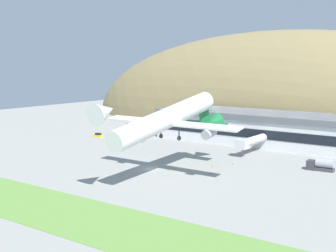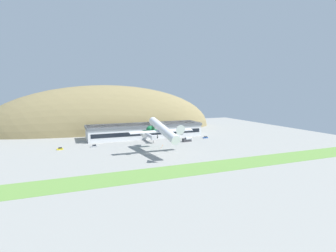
{
  "view_description": "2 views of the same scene",
  "coord_description": "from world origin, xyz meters",
  "px_view_note": "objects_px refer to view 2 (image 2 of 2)",
  "views": [
    {
      "loc": [
        75.18,
        -96.07,
        28.48
      ],
      "look_at": [
        7.34,
        -2.31,
        12.44
      ],
      "focal_mm": 50.0,
      "sensor_mm": 36.0,
      "label": 1
    },
    {
      "loc": [
        -46.01,
        -145.34,
        36.5
      ],
      "look_at": [
        11.61,
        -1.91,
        16.1
      ],
      "focal_mm": 28.0,
      "sensor_mm": 36.0,
      "label": 2
    }
  ],
  "objects_px": {
    "service_car_0": "(205,137)",
    "service_car_2": "(94,146)",
    "traffic_cone_1": "(161,147)",
    "jetway_0": "(151,136)",
    "traffic_cone_0": "(162,145)",
    "service_car_1": "(60,149)",
    "fuel_truck": "(187,140)",
    "terminal_building": "(145,130)",
    "cargo_airplane": "(162,130)"
  },
  "relations": [
    {
      "from": "terminal_building",
      "to": "fuel_truck",
      "type": "relative_size",
      "value": 12.78
    },
    {
      "from": "service_car_2",
      "to": "service_car_0",
      "type": "bearing_deg",
      "value": 1.14
    },
    {
      "from": "service_car_0",
      "to": "service_car_1",
      "type": "distance_m",
      "value": 106.16
    },
    {
      "from": "cargo_airplane",
      "to": "traffic_cone_1",
      "type": "relative_size",
      "value": 87.15
    },
    {
      "from": "terminal_building",
      "to": "traffic_cone_0",
      "type": "xyz_separation_m",
      "value": [
        0.97,
        -36.78,
        -5.9
      ]
    },
    {
      "from": "fuel_truck",
      "to": "jetway_0",
      "type": "bearing_deg",
      "value": 159.3
    },
    {
      "from": "service_car_2",
      "to": "traffic_cone_1",
      "type": "xyz_separation_m",
      "value": [
        40.42,
        -18.95,
        -0.36
      ]
    },
    {
      "from": "traffic_cone_0",
      "to": "terminal_building",
      "type": "bearing_deg",
      "value": 91.51
    },
    {
      "from": "cargo_airplane",
      "to": "service_car_1",
      "type": "relative_size",
      "value": 13.28
    },
    {
      "from": "jetway_0",
      "to": "traffic_cone_0",
      "type": "distance_m",
      "value": 17.34
    },
    {
      "from": "fuel_truck",
      "to": "traffic_cone_0",
      "type": "bearing_deg",
      "value": -161.63
    },
    {
      "from": "service_car_1",
      "to": "fuel_truck",
      "type": "distance_m",
      "value": 86.56
    },
    {
      "from": "service_car_0",
      "to": "traffic_cone_1",
      "type": "distance_m",
      "value": 49.37
    },
    {
      "from": "fuel_truck",
      "to": "service_car_2",
      "type": "bearing_deg",
      "value": 174.97
    },
    {
      "from": "service_car_0",
      "to": "service_car_2",
      "type": "distance_m",
      "value": 85.29
    },
    {
      "from": "terminal_building",
      "to": "service_car_1",
      "type": "height_order",
      "value": "terminal_building"
    },
    {
      "from": "cargo_airplane",
      "to": "service_car_1",
      "type": "height_order",
      "value": "cargo_airplane"
    },
    {
      "from": "service_car_0",
      "to": "fuel_truck",
      "type": "bearing_deg",
      "value": -159.32
    },
    {
      "from": "cargo_airplane",
      "to": "traffic_cone_1",
      "type": "height_order",
      "value": "cargo_airplane"
    },
    {
      "from": "terminal_building",
      "to": "service_car_2",
      "type": "distance_m",
      "value": 48.93
    },
    {
      "from": "service_car_0",
      "to": "fuel_truck",
      "type": "distance_m",
      "value": 21.14
    },
    {
      "from": "cargo_airplane",
      "to": "fuel_truck",
      "type": "relative_size",
      "value": 7.07
    },
    {
      "from": "service_car_2",
      "to": "traffic_cone_0",
      "type": "bearing_deg",
      "value": -16.79
    },
    {
      "from": "service_car_0",
      "to": "service_car_2",
      "type": "height_order",
      "value": "service_car_2"
    },
    {
      "from": "jetway_0",
      "to": "traffic_cone_1",
      "type": "xyz_separation_m",
      "value": [
        -0.27,
        -22.56,
        -3.71
      ]
    },
    {
      "from": "jetway_0",
      "to": "service_car_1",
      "type": "distance_m",
      "value": 61.78
    },
    {
      "from": "cargo_airplane",
      "to": "service_car_2",
      "type": "xyz_separation_m",
      "value": [
        -35.85,
        33.38,
        -13.53
      ]
    },
    {
      "from": "service_car_1",
      "to": "service_car_2",
      "type": "xyz_separation_m",
      "value": [
        20.86,
        0.33,
        0.01
      ]
    },
    {
      "from": "terminal_building",
      "to": "jetway_0",
      "type": "distance_m",
      "value": 20.27
    },
    {
      "from": "cargo_airplane",
      "to": "terminal_building",
      "type": "bearing_deg",
      "value": 83.4
    },
    {
      "from": "traffic_cone_0",
      "to": "traffic_cone_1",
      "type": "xyz_separation_m",
      "value": [
        -3.0,
        -5.85,
        0.0
      ]
    },
    {
      "from": "terminal_building",
      "to": "fuel_truck",
      "type": "xyz_separation_m",
      "value": [
        23.06,
        -29.45,
        -4.62
      ]
    },
    {
      "from": "service_car_2",
      "to": "traffic_cone_1",
      "type": "height_order",
      "value": "service_car_2"
    },
    {
      "from": "service_car_2",
      "to": "traffic_cone_0",
      "type": "height_order",
      "value": "service_car_2"
    },
    {
      "from": "jetway_0",
      "to": "traffic_cone_1",
      "type": "relative_size",
      "value": 28.85
    },
    {
      "from": "traffic_cone_1",
      "to": "traffic_cone_0",
      "type": "bearing_deg",
      "value": 62.81
    },
    {
      "from": "fuel_truck",
      "to": "traffic_cone_0",
      "type": "xyz_separation_m",
      "value": [
        -22.1,
        -7.34,
        -1.27
      ]
    },
    {
      "from": "jetway_0",
      "to": "traffic_cone_0",
      "type": "bearing_deg",
      "value": -80.73
    },
    {
      "from": "terminal_building",
      "to": "service_car_1",
      "type": "distance_m",
      "value": 67.94
    },
    {
      "from": "service_car_2",
      "to": "traffic_cone_0",
      "type": "distance_m",
      "value": 45.36
    },
    {
      "from": "service_car_1",
      "to": "traffic_cone_1",
      "type": "distance_m",
      "value": 64.05
    },
    {
      "from": "jetway_0",
      "to": "service_car_1",
      "type": "xyz_separation_m",
      "value": [
        -61.56,
        -3.94,
        -3.36
      ]
    },
    {
      "from": "traffic_cone_0",
      "to": "service_car_2",
      "type": "bearing_deg",
      "value": 163.21
    },
    {
      "from": "service_car_1",
      "to": "service_car_0",
      "type": "bearing_deg",
      "value": 1.09
    },
    {
      "from": "jetway_0",
      "to": "traffic_cone_0",
      "type": "height_order",
      "value": "jetway_0"
    },
    {
      "from": "service_car_1",
      "to": "fuel_truck",
      "type": "relative_size",
      "value": 0.53
    },
    {
      "from": "jetway_0",
      "to": "cargo_airplane",
      "type": "relative_size",
      "value": 0.33
    },
    {
      "from": "traffic_cone_0",
      "to": "fuel_truck",
      "type": "bearing_deg",
      "value": 18.37
    },
    {
      "from": "cargo_airplane",
      "to": "traffic_cone_0",
      "type": "relative_size",
      "value": 87.15
    },
    {
      "from": "jetway_0",
      "to": "service_car_2",
      "type": "height_order",
      "value": "jetway_0"
    }
  ]
}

